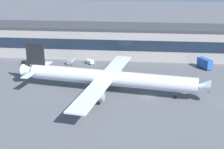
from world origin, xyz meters
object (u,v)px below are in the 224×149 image
airliner (108,78)px  follow_me_car (26,63)px  baggage_tug (90,62)px  catering_truck (205,63)px  belt_loader (71,61)px

airliner → follow_me_car: (-38.79, 26.57, -4.05)m
baggage_tug → follow_me_car: same height
catering_truck → follow_me_car: catering_truck is taller
catering_truck → baggage_tug: bearing=178.2°
airliner → catering_truck: airliner is taller
airliner → catering_truck: size_ratio=8.57×
airliner → catering_truck: 47.98m
airliner → baggage_tug: bearing=110.2°
baggage_tug → belt_loader: belt_loader is taller
baggage_tug → catering_truck: bearing=-1.8°
airliner → follow_me_car: size_ratio=14.55×
airliner → belt_loader: 37.86m
follow_me_car → belt_loader: bearing=15.9°
catering_truck → belt_loader: (-57.21, 1.80, -1.14)m
airliner → belt_loader: size_ratio=9.78×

